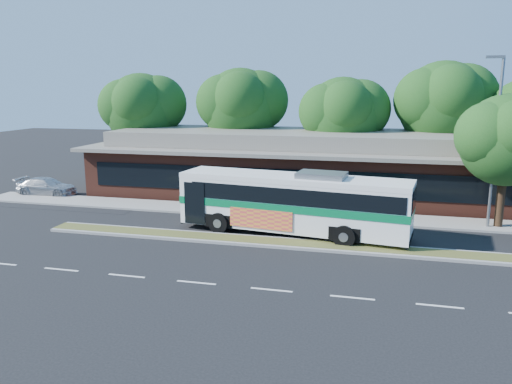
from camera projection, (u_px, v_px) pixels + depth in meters
ground at (294, 249)px, 23.52m from camera, size 120.00×120.00×0.00m
median_strip at (296, 244)px, 24.08m from camera, size 26.00×1.10×0.15m
sidewalk at (312, 215)px, 29.59m from camera, size 44.00×2.60×0.12m
parking_lot at (78, 190)px, 37.22m from camera, size 14.00×12.00×0.01m
plaza_building at (324, 164)px, 35.43m from camera, size 33.20×11.20×4.45m
lamp_post at (495, 138)px, 25.99m from camera, size 0.93×0.18×9.07m
tree_bg_a at (147, 108)px, 40.11m from camera, size 6.47×5.80×8.63m
tree_bg_b at (246, 105)px, 39.14m from camera, size 6.69×6.00×9.00m
tree_bg_c at (348, 114)px, 36.43m from camera, size 6.24×5.60×8.26m
tree_bg_d at (449, 103)px, 35.59m from camera, size 6.91×6.20×9.37m
transit_bus at (294, 199)px, 25.58m from camera, size 12.14×4.18×3.34m
sedan at (47, 187)px, 35.24m from camera, size 4.34×1.91×1.24m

